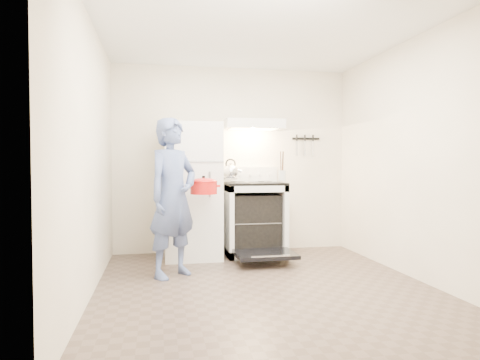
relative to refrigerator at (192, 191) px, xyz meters
name	(u,v)px	position (x,y,z in m)	size (l,w,h in m)	color
floor	(265,287)	(0.58, -1.45, -0.85)	(3.60, 3.60, 0.00)	brown
back_wall	(233,160)	(0.58, 0.35, 0.40)	(3.20, 0.02, 2.50)	white
refrigerator	(192,191)	(0.00, 0.00, 0.00)	(0.70, 0.70, 1.70)	white
stove_body	(254,220)	(0.81, 0.02, -0.39)	(0.76, 0.65, 0.92)	white
cooktop	(254,184)	(0.81, 0.02, 0.09)	(0.76, 0.65, 0.03)	black
backsplash	(250,174)	(0.81, 0.31, 0.20)	(0.76, 0.07, 0.20)	white
oven_door	(265,254)	(0.81, -0.57, -0.72)	(0.70, 0.54, 0.04)	black
oven_rack	(254,221)	(0.81, 0.02, -0.41)	(0.60, 0.52, 0.01)	gray
range_hood	(253,125)	(0.81, 0.10, 0.86)	(0.76, 0.50, 0.12)	white
knife_strip	(306,139)	(1.63, 0.33, 0.70)	(0.40, 0.02, 0.03)	black
pizza_stone	(261,220)	(0.89, -0.02, -0.40)	(0.32, 0.32, 0.02)	#866345
tea_kettle	(231,171)	(0.51, 0.10, 0.25)	(0.25, 0.21, 0.31)	silver
utensil_jar	(282,176)	(1.11, -0.24, 0.20)	(0.09, 0.09, 0.13)	silver
person	(173,197)	(-0.27, -0.89, -0.01)	(0.61, 0.40, 1.67)	#3C4E7A
dutch_oven	(204,188)	(0.07, -0.66, 0.07)	(0.37, 0.30, 0.24)	red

